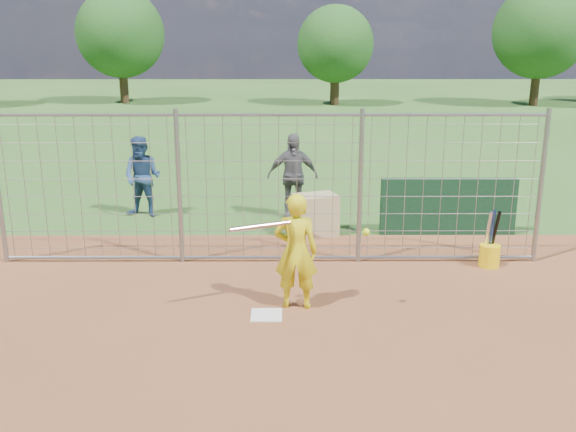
{
  "coord_description": "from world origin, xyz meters",
  "views": [
    {
      "loc": [
        0.27,
        -8.34,
        3.72
      ],
      "look_at": [
        0.3,
        0.8,
        1.15
      ],
      "focal_mm": 40.0,
      "sensor_mm": 36.0,
      "label": 1
    }
  ],
  "objects_px": {
    "bystander_b": "(293,176)",
    "equipment_bin": "(315,215)",
    "bystander_a": "(142,177)",
    "bucket_with_bats": "(490,252)",
    "batter": "(296,251)"
  },
  "relations": [
    {
      "from": "batter",
      "to": "bystander_b",
      "type": "height_order",
      "value": "bystander_b"
    },
    {
      "from": "bystander_b",
      "to": "equipment_bin",
      "type": "distance_m",
      "value": 1.39
    },
    {
      "from": "bystander_b",
      "to": "equipment_bin",
      "type": "height_order",
      "value": "bystander_b"
    },
    {
      "from": "bystander_b",
      "to": "bucket_with_bats",
      "type": "xyz_separation_m",
      "value": [
        3.26,
        -3.0,
        -0.66
      ]
    },
    {
      "from": "bystander_a",
      "to": "bystander_b",
      "type": "distance_m",
      "value": 3.17
    },
    {
      "from": "bystander_a",
      "to": "equipment_bin",
      "type": "height_order",
      "value": "bystander_a"
    },
    {
      "from": "bucket_with_bats",
      "to": "bystander_b",
      "type": "bearing_deg",
      "value": 137.32
    },
    {
      "from": "equipment_bin",
      "to": "bystander_a",
      "type": "bearing_deg",
      "value": 140.8
    },
    {
      "from": "bucket_with_bats",
      "to": "batter",
      "type": "bearing_deg",
      "value": -153.09
    },
    {
      "from": "batter",
      "to": "bystander_b",
      "type": "xyz_separation_m",
      "value": [
        0.0,
        4.66,
        0.07
      ]
    },
    {
      "from": "equipment_bin",
      "to": "bucket_with_bats",
      "type": "xyz_separation_m",
      "value": [
        2.83,
        -1.78,
        -0.15
      ]
    },
    {
      "from": "bystander_a",
      "to": "bucket_with_bats",
      "type": "xyz_separation_m",
      "value": [
        6.42,
        -3.14,
        -0.61
      ]
    },
    {
      "from": "bystander_a",
      "to": "equipment_bin",
      "type": "relative_size",
      "value": 2.14
    },
    {
      "from": "batter",
      "to": "bystander_b",
      "type": "relative_size",
      "value": 0.92
    },
    {
      "from": "bystander_a",
      "to": "bucket_with_bats",
      "type": "relative_size",
      "value": 1.76
    }
  ]
}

